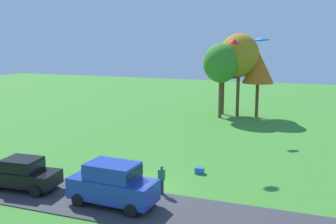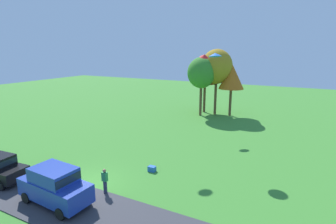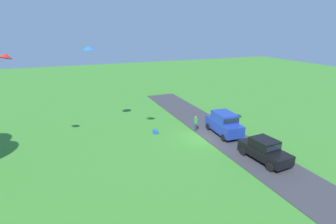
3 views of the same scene
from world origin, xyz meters
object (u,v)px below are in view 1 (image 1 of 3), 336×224
(car_suv_far_end, at_px, (113,182))
(kite_delta_over_trees, at_px, (262,38))
(person_beside_suv, at_px, (162,180))
(kite_delta_mid_center, at_px, (234,41))
(tree_right_of_center, at_px, (221,63))
(tree_lone_near, at_px, (223,61))
(tree_far_right, at_px, (239,56))
(tree_far_left, at_px, (258,68))
(cooler_box, at_px, (199,171))
(car_sedan_mid_row, at_px, (22,173))

(car_suv_far_end, xyz_separation_m, kite_delta_over_trees, (5.74, 12.00, 7.36))
(person_beside_suv, bearing_deg, kite_delta_mid_center, 87.66)
(car_suv_far_end, xyz_separation_m, tree_right_of_center, (-0.07, 24.77, 4.68))
(tree_lone_near, height_order, tree_far_right, tree_far_right)
(tree_right_of_center, distance_m, kite_delta_mid_center, 7.22)
(car_suv_far_end, xyz_separation_m, kite_delta_mid_center, (2.50, 18.47, 7.12))
(car_suv_far_end, bearing_deg, tree_far_right, 86.62)
(tree_right_of_center, bearing_deg, tree_far_left, 25.78)
(tree_right_of_center, height_order, tree_far_right, tree_far_right)
(person_beside_suv, xyz_separation_m, kite_delta_mid_center, (0.66, 16.21, 7.54))
(kite_delta_over_trees, distance_m, kite_delta_mid_center, 7.24)
(tree_far_right, height_order, cooler_box, tree_far_right)
(person_beside_suv, relative_size, tree_far_right, 0.19)
(tree_right_of_center, bearing_deg, car_sedan_mid_row, -103.50)
(cooler_box, distance_m, kite_delta_over_trees, 10.54)
(person_beside_suv, height_order, tree_far_right, tree_far_right)
(tree_lone_near, bearing_deg, car_suv_far_end, -89.38)
(tree_right_of_center, xyz_separation_m, kite_delta_over_trees, (5.81, -12.77, 2.67))
(tree_lone_near, height_order, kite_delta_over_trees, kite_delta_over_trees)
(tree_right_of_center, bearing_deg, car_suv_far_end, -89.84)
(tree_lone_near, bearing_deg, kite_delta_over_trees, -68.04)
(person_beside_suv, xyz_separation_m, tree_far_left, (1.83, 24.31, 4.61))
(car_suv_far_end, distance_m, tree_right_of_center, 25.21)
(person_beside_suv, bearing_deg, tree_far_right, 90.66)
(car_suv_far_end, distance_m, person_beside_suv, 2.95)
(person_beside_suv, distance_m, tree_far_left, 24.81)
(person_beside_suv, distance_m, tree_right_of_center, 23.15)
(tree_lone_near, relative_size, tree_far_left, 1.12)
(kite_delta_mid_center, bearing_deg, car_suv_far_end, -97.70)
(cooler_box, bearing_deg, tree_far_left, 87.72)
(car_sedan_mid_row, height_order, tree_right_of_center, tree_right_of_center)
(car_suv_far_end, height_order, tree_far_right, tree_far_right)
(car_suv_far_end, relative_size, kite_delta_mid_center, 4.65)
(car_suv_far_end, bearing_deg, kite_delta_over_trees, 64.44)
(car_sedan_mid_row, bearing_deg, tree_right_of_center, 76.50)
(car_sedan_mid_row, xyz_separation_m, cooler_box, (8.85, 6.27, -0.84))
(car_suv_far_end, relative_size, tree_right_of_center, 0.58)
(car_suv_far_end, distance_m, kite_delta_mid_center, 19.95)
(tree_far_right, bearing_deg, cooler_box, -86.26)
(tree_lone_near, bearing_deg, car_sedan_mid_row, -101.97)
(car_sedan_mid_row, height_order, tree_far_left, tree_far_left)
(tree_lone_near, xyz_separation_m, tree_right_of_center, (0.22, -2.20, -0.18))
(car_suv_far_end, xyz_separation_m, person_beside_suv, (1.84, 2.27, -0.42))
(kite_delta_over_trees, bearing_deg, kite_delta_mid_center, 116.61)
(kite_delta_over_trees, height_order, kite_delta_mid_center, kite_delta_over_trees)
(tree_far_left, xyz_separation_m, kite_delta_over_trees, (2.07, -14.57, 3.16))
(car_sedan_mid_row, bearing_deg, tree_far_right, 73.96)
(kite_delta_over_trees, bearing_deg, tree_right_of_center, 114.47)
(person_beside_suv, relative_size, tree_far_left, 0.24)
(cooler_box, bearing_deg, tree_right_of_center, 99.06)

